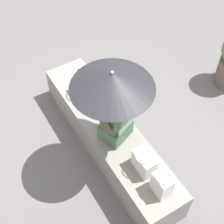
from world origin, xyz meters
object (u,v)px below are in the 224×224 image
parasol (112,81)px  tote_bag_canvas (144,162)px  person_seated (115,114)px  handbag_black (88,84)px  shoulder_bag_spare (162,184)px

parasol → tote_bag_canvas: size_ratio=4.09×
person_seated → handbag_black: person_seated is taller
parasol → handbag_black: bearing=-8.3°
person_seated → handbag_black: bearing=-3.5°
parasol → tote_bag_canvas: 1.01m
handbag_black → tote_bag_canvas: 1.29m
handbag_black → parasol: bearing=171.7°
person_seated → parasol: 0.62m
parasol → handbag_black: parasol is taller
person_seated → shoulder_bag_spare: person_seated is taller
parasol → shoulder_bag_spare: (-0.81, -0.10, -0.85)m
tote_bag_canvas → shoulder_bag_spare: bearing=-179.1°
person_seated → handbag_black: size_ratio=2.40×
handbag_black → person_seated: bearing=176.5°
shoulder_bag_spare → tote_bag_canvas: bearing=0.9°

